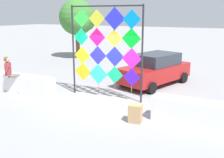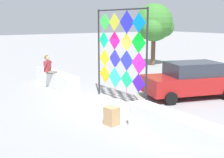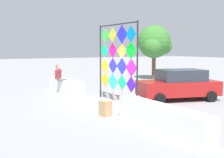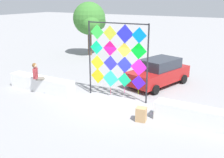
# 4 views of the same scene
# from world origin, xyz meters

# --- Properties ---
(ground) EXTENTS (120.00, 120.00, 0.00)m
(ground) POSITION_xyz_m (0.00, 0.00, 0.00)
(ground) COLOR gray
(plaza_ledge_left) EXTENTS (3.95, 0.60, 0.76)m
(plaza_ledge_left) POSITION_xyz_m (-4.16, -0.41, 0.38)
(plaza_ledge_left) COLOR white
(plaza_ledge_left) RESTS_ON ground
(plaza_ledge_right) EXTENTS (3.95, 0.60, 0.76)m
(plaza_ledge_right) POSITION_xyz_m (4.16, -0.41, 0.38)
(plaza_ledge_right) COLOR white
(plaza_ledge_right) RESTS_ON ground
(kite_display_rack) EXTENTS (3.08, 0.21, 3.66)m
(kite_display_rack) POSITION_xyz_m (-0.23, 0.68, 2.10)
(kite_display_rack) COLOR #232328
(kite_display_rack) RESTS_ON ground
(seated_vendor) EXTENTS (0.77, 0.72, 1.61)m
(seated_vendor) POSITION_xyz_m (-3.99, -0.76, 0.96)
(seated_vendor) COLOR #666056
(seated_vendor) RESTS_ON ground
(parked_car) EXTENTS (2.68, 4.16, 1.49)m
(parked_car) POSITION_xyz_m (0.81, 3.57, 0.76)
(parked_car) COLOR maroon
(parked_car) RESTS_ON ground
(cardboard_box_large) EXTENTS (0.45, 0.41, 0.57)m
(cardboard_box_large) POSITION_xyz_m (1.81, -1.08, 0.28)
(cardboard_box_large) COLOR tan
(cardboard_box_large) RESTS_ON ground
(tree_palm_like) EXTENTS (2.79, 2.76, 4.41)m
(tree_palm_like) POSITION_xyz_m (-7.12, 8.45, 2.99)
(tree_palm_like) COLOR brown
(tree_palm_like) RESTS_ON ground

